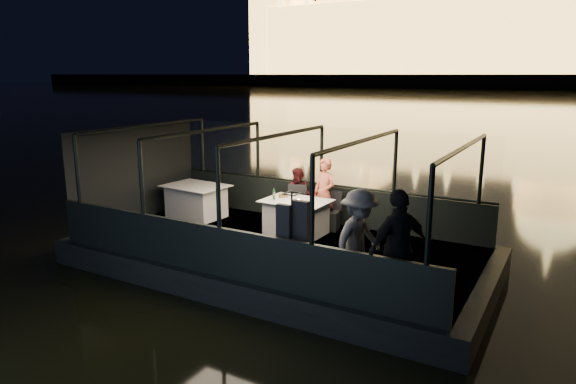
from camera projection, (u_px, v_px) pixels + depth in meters
The scene contains 29 objects.
river_water at pixel (546, 101), 78.57m from camera, with size 500.00×500.00×0.00m, color black.
boat_hull at pixel (279, 267), 10.90m from camera, with size 8.60×4.40×1.00m, color black.
boat_deck at pixel (279, 245), 10.79m from camera, with size 8.00×4.00×0.04m, color black.
gunwale_port at pixel (321, 203), 12.37m from camera, with size 8.00×0.08×0.90m, color black.
gunwale_starboard at pixel (220, 252), 8.99m from camera, with size 8.00×0.08×0.90m, color black.
cabin_glass_port at pixel (322, 156), 12.12m from camera, with size 8.00×0.02×1.40m, color #99B2B2, non-canonical shape.
cabin_glass_starboard at pixel (218, 188), 8.73m from camera, with size 8.00×0.02×1.40m, color #99B2B2, non-canonical shape.
cabin_roof_glass at pixel (278, 135), 10.27m from camera, with size 8.00×4.00×0.02m, color #99B2B2, non-canonical shape.
end_wall_fore at pixel (137, 173), 12.46m from camera, with size 0.02×4.00×2.30m, color black, non-canonical shape.
end_wall_aft at pixel (483, 217), 8.59m from camera, with size 0.02×4.00×2.30m, color black, non-canonical shape.
canopy_ribs at pixel (278, 191), 10.53m from camera, with size 8.00×4.00×2.30m, color black, non-canonical shape.
embankment at pixel (571, 83), 188.31m from camera, with size 400.00×140.00×6.00m, color #423D33.
dining_table_central at pixel (296, 217), 11.44m from camera, with size 1.45×1.05×0.77m, color silver.
dining_table_aft at pixel (196, 202), 12.80m from camera, with size 1.52×1.10×0.81m, color silver.
chair_port_left at pixel (293, 208), 11.96m from camera, with size 0.45×0.45×0.96m, color black.
chair_port_right at pixel (330, 211), 11.72m from camera, with size 0.40×0.40×0.87m, color black.
coat_stand at pixel (292, 235), 8.47m from camera, with size 0.46×0.37×1.65m, color black, non-canonical shape.
person_woman_coral at pixel (324, 196), 11.80m from camera, with size 0.59×0.39×1.63m, color #E97354.
person_man_maroon at pixel (299, 192), 12.18m from camera, with size 0.64×0.50×1.34m, color #3F1115.
passenger_stripe at pixel (359, 241), 8.33m from camera, with size 1.11×0.63×1.72m, color silver.
passenger_dark at pixel (398, 252), 7.80m from camera, with size 1.08×0.45×1.83m, color black.
wine_bottle at pixel (274, 193), 11.41m from camera, with size 0.06×0.06×0.27m, color #153B19.
bread_basket at pixel (283, 196), 11.61m from camera, with size 0.21×0.21×0.08m, color brown.
amber_candle at pixel (299, 201), 11.16m from camera, with size 0.05×0.05×0.07m, color yellow.
plate_near at pixel (303, 205), 10.95m from camera, with size 0.21×0.21×0.01m, color white.
plate_far at pixel (287, 198), 11.52m from camera, with size 0.26×0.26×0.02m, color silver.
wine_glass_white at pixel (274, 197), 11.27m from camera, with size 0.06×0.06×0.19m, color white, non-canonical shape.
wine_glass_red at pixel (311, 196), 11.36m from camera, with size 0.06×0.06×0.17m, color silver, non-canonical shape.
wine_glass_empty at pixel (295, 199), 11.08m from camera, with size 0.07×0.07×0.20m, color silver, non-canonical shape.
Camera 1 is at (5.27, -8.81, 3.99)m, focal length 32.00 mm.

